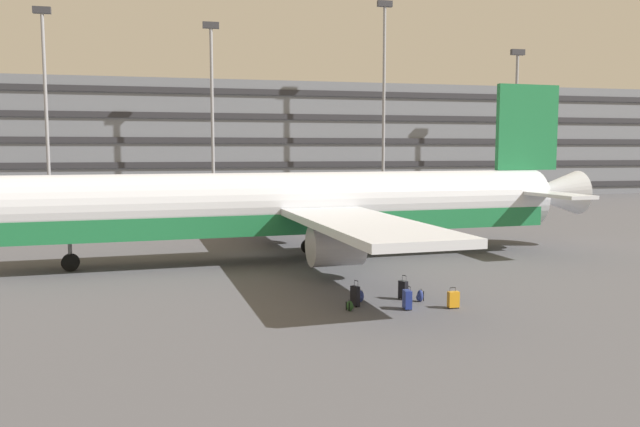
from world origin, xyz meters
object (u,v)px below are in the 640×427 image
at_px(suitcase_purple, 407,299).
at_px(suitcase_large, 403,290).
at_px(backpack_black, 350,306).
at_px(backpack_red, 420,296).
at_px(airliner, 302,207).
at_px(backpack_orange, 360,297).
at_px(suitcase_teal, 453,299).
at_px(suitcase_silver, 355,296).

xyz_separation_m(suitcase_purple, suitcase_large, (0.43, 1.61, 0.01)).
relative_size(backpack_black, backpack_red, 0.84).
xyz_separation_m(airliner, suitcase_purple, (1.81, -12.13, -2.63)).
xyz_separation_m(suitcase_large, backpack_orange, (-1.90, -0.10, -0.18)).
relative_size(suitcase_teal, backpack_red, 1.51).
xyz_separation_m(suitcase_silver, backpack_orange, (0.40, 0.61, -0.20)).
relative_size(suitcase_purple, suitcase_large, 0.91).
height_order(suitcase_large, backpack_black, suitcase_large).
distance_m(airliner, backpack_black, 12.20).
distance_m(suitcase_large, backpack_red, 0.78).
bearing_deg(backpack_red, suitcase_silver, -176.67).
relative_size(suitcase_teal, backpack_black, 1.81).
xyz_separation_m(suitcase_purple, suitcase_silver, (-1.87, 0.90, 0.03)).
xyz_separation_m(suitcase_teal, suitcase_large, (-1.41, 1.85, 0.06)).
relative_size(suitcase_silver, suitcase_teal, 1.27).
height_order(suitcase_large, backpack_orange, suitcase_large).
bearing_deg(suitcase_teal, backpack_black, 172.91).
bearing_deg(suitcase_teal, suitcase_purple, 172.55).
xyz_separation_m(airliner, backpack_red, (2.78, -11.06, -2.79)).
relative_size(suitcase_silver, backpack_orange, 1.91).
bearing_deg(suitcase_silver, backpack_black, -121.62).
relative_size(backpack_orange, backpack_red, 1.01).
bearing_deg(suitcase_purple, backpack_black, 173.20).
bearing_deg(suitcase_large, backpack_red, -45.40).
xyz_separation_m(suitcase_silver, suitcase_large, (2.30, 0.71, -0.02)).
relative_size(suitcase_large, backpack_red, 1.86).
relative_size(suitcase_purple, backpack_red, 1.69).
bearing_deg(airliner, backpack_orange, -88.14).
xyz_separation_m(suitcase_purple, backpack_red, (0.97, 1.07, -0.17)).
bearing_deg(backpack_orange, suitcase_silver, -123.19).
bearing_deg(backpack_orange, backpack_black, -122.39).
xyz_separation_m(airliner, suitcase_silver, (-0.06, -11.22, -2.59)).
bearing_deg(backpack_red, backpack_orange, 169.63).
relative_size(airliner, backpack_black, 81.84).
relative_size(suitcase_silver, backpack_red, 1.93).
distance_m(suitcase_large, backpack_black, 3.02).
bearing_deg(backpack_orange, backpack_red, -10.37).
height_order(airliner, backpack_orange, airliner).
bearing_deg(airliner, suitcase_purple, -81.49).
xyz_separation_m(airliner, backpack_orange, (0.34, -10.61, -2.79)).
distance_m(airliner, suitcase_large, 11.06).
bearing_deg(suitcase_silver, backpack_red, 3.33).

